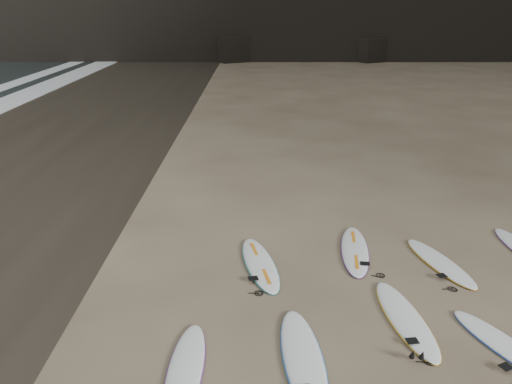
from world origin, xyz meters
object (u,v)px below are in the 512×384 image
surfboard_0 (186,368)px  surfboard_2 (405,318)px  surfboard_7 (440,262)px  surfboard_5 (260,263)px  surfboard_6 (355,250)px  surfboard_1 (303,357)px  surfboard_3 (505,345)px

surfboard_0 → surfboard_2: 4.32m
surfboard_0 → surfboard_7: size_ratio=0.96×
surfboard_5 → surfboard_6: bearing=3.8°
surfboard_1 → surfboard_0: bearing=-176.7°
surfboard_2 → surfboard_6: (-0.46, 2.83, 0.00)m
surfboard_3 → surfboard_6: bearing=94.5°
surfboard_6 → surfboard_7: (1.90, -0.61, -0.00)m
surfboard_0 → surfboard_2: bearing=20.1°
surfboard_7 → surfboard_2: bearing=-139.5°
surfboard_5 → surfboard_2: bearing=-49.6°
surfboard_3 → surfboard_7: surfboard_7 is taller
surfboard_0 → surfboard_6: size_ratio=0.90×
surfboard_1 → surfboard_6: bearing=63.5°
surfboard_1 → surfboard_3: (3.65, 0.33, -0.01)m
surfboard_0 → surfboard_2: surfboard_2 is taller
surfboard_2 → surfboard_1: bearing=-158.5°
surfboard_2 → surfboard_3: bearing=-34.6°
surfboard_6 → surfboard_2: bearing=-73.5°
surfboard_0 → surfboard_5: size_ratio=0.90×
surfboard_1 → surfboard_5: bearing=98.1°
surfboard_5 → surfboard_7: 4.25m
surfboard_0 → surfboard_3: bearing=7.2°
surfboard_6 → surfboard_7: bearing=-10.5°
surfboard_2 → surfboard_5: 3.54m
surfboard_2 → surfboard_6: size_ratio=1.00×
surfboard_1 → surfboard_2: (2.09, 1.14, -0.00)m
surfboard_1 → surfboard_6: 4.29m
surfboard_1 → surfboard_6: surfboard_1 is taller
surfboard_0 → surfboard_7: 6.60m
surfboard_5 → surfboard_6: (2.35, 0.67, -0.00)m
surfboard_1 → surfboard_3: size_ratio=1.18×
surfboard_0 → surfboard_6: surfboard_6 is taller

